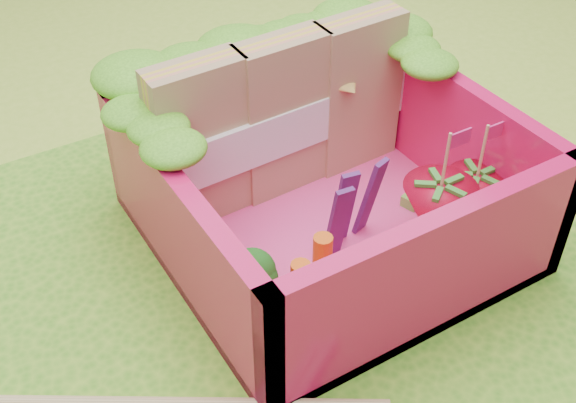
# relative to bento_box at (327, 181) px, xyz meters

# --- Properties ---
(ground) EXTENTS (14.00, 14.00, 0.00)m
(ground) POSITION_rel_bento_box_xyz_m (-0.35, -0.12, -0.31)
(ground) COLOR #A1CB39
(ground) RESTS_ON ground
(placemat) EXTENTS (2.60, 2.60, 0.03)m
(placemat) POSITION_rel_bento_box_xyz_m (-0.35, -0.12, -0.29)
(placemat) COLOR #53A324
(placemat) RESTS_ON ground
(bento_floor) EXTENTS (1.30, 1.30, 0.05)m
(bento_floor) POSITION_rel_bento_box_xyz_m (0.00, -0.00, -0.25)
(bento_floor) COLOR #FF4196
(bento_floor) RESTS_ON placemat
(bento_box) EXTENTS (1.30, 1.30, 0.55)m
(bento_box) POSITION_rel_bento_box_xyz_m (0.00, 0.00, 0.00)
(bento_box) COLOR #E01255
(bento_box) RESTS_ON placemat
(lettuce_ruffle) EXTENTS (1.43, 0.77, 0.11)m
(lettuce_ruffle) POSITION_rel_bento_box_xyz_m (-0.00, 0.48, 0.33)
(lettuce_ruffle) COLOR #388A19
(lettuce_ruffle) RESTS_ON bento_box
(sandwich_stack) EXTENTS (1.24, 0.22, 0.68)m
(sandwich_stack) POSITION_rel_bento_box_xyz_m (0.00, 0.33, 0.11)
(sandwich_stack) COLOR #AA7F59
(sandwich_stack) RESTS_ON bento_floor
(broccoli) EXTENTS (0.31, 0.31, 0.27)m
(broccoli) POSITION_rel_bento_box_xyz_m (-0.50, -0.32, -0.03)
(broccoli) COLOR #638F45
(broccoli) RESTS_ON bento_floor
(carrot_sticks) EXTENTS (0.19, 0.11, 0.28)m
(carrot_sticks) POSITION_rel_bento_box_xyz_m (-0.28, -0.33, -0.09)
(carrot_sticks) COLOR #E95B13
(carrot_sticks) RESTS_ON bento_floor
(purple_wedges) EXTENTS (0.27, 0.10, 0.38)m
(purple_wedges) POSITION_rel_bento_box_xyz_m (0.01, -0.15, -0.04)
(purple_wedges) COLOR #461A5C
(purple_wedges) RESTS_ON bento_floor
(strawberry_left) EXTENTS (0.28, 0.28, 0.52)m
(strawberry_left) POSITION_rel_bento_box_xyz_m (0.30, -0.31, -0.08)
(strawberry_left) COLOR red
(strawberry_left) RESTS_ON bento_floor
(strawberry_right) EXTENTS (0.24, 0.24, 0.48)m
(strawberry_right) POSITION_rel_bento_box_xyz_m (0.50, -0.30, -0.10)
(strawberry_right) COLOR red
(strawberry_right) RESTS_ON bento_floor
(snap_peas) EXTENTS (0.56, 0.58, 0.05)m
(snap_peas) POSITION_rel_bento_box_xyz_m (0.40, -0.25, -0.20)
(snap_peas) COLOR #5EB438
(snap_peas) RESTS_ON bento_floor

